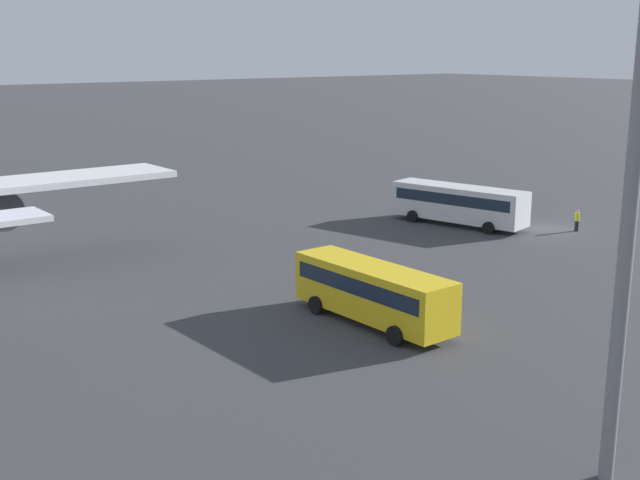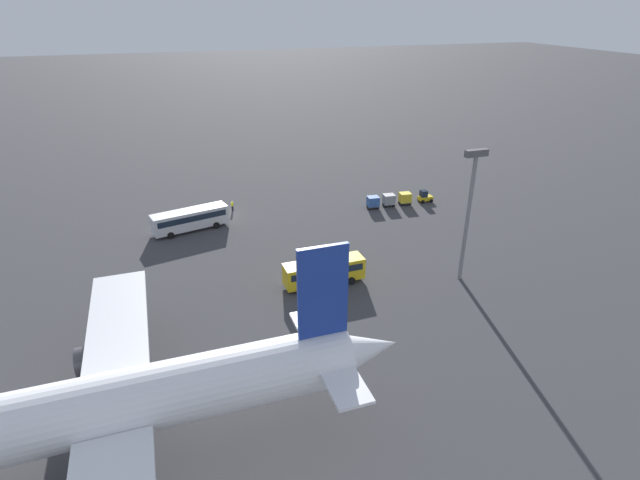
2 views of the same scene
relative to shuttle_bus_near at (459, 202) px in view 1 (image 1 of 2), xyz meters
name	(u,v)px [view 1 (image 1 of 2)]	position (x,y,z in m)	size (l,w,h in m)	color
ground_plane	(550,229)	(-5.54, -4.82, -1.94)	(600.00, 600.00, 0.00)	#38383A
shuttle_bus_near	(459,202)	(0.00, 0.00, 0.00)	(11.77, 5.31, 3.24)	silver
shuttle_bus_far	(373,289)	(-14.21, 21.70, -0.06)	(10.12, 3.22, 3.13)	gold
worker_person	(577,220)	(-7.34, -5.85, -1.07)	(0.38, 0.38, 1.74)	#1E1E2D
light_pole	(633,179)	(-31.02, 25.78, 8.36)	(2.80, 0.70, 16.68)	slate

